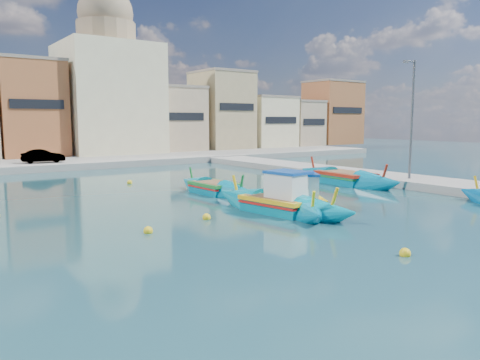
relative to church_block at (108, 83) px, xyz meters
name	(u,v)px	position (x,y,z in m)	size (l,w,h in m)	color
ground	(247,249)	(-10.00, -40.00, -8.41)	(160.00, 160.00, 0.00)	#153D41
north_quay	(33,165)	(-10.00, -8.00, -8.11)	(80.00, 8.00, 0.60)	gray
north_townhouses	(81,113)	(-3.32, -0.64, -3.41)	(83.20, 7.87, 10.19)	tan
church_block	(108,83)	(0.00, 0.00, 0.00)	(10.00, 10.00, 19.10)	beige
quay_street_lamp	(411,119)	(7.44, -34.00, -4.07)	(1.18, 0.16, 8.00)	#595B60
luzzu_turquoise_cabin	(298,202)	(-3.80, -35.75, -8.07)	(6.19, 8.45, 2.81)	#00799E
luzzu_blue_cabin	(280,204)	(-4.97, -35.79, -8.04)	(3.30, 8.67, 3.00)	#0088A1
luzzu_cyan_mid	(345,179)	(5.00, -30.80, -8.11)	(2.96, 9.68, 2.82)	#007599
luzzu_green	(215,189)	(-4.42, -29.22, -8.16)	(2.15, 7.30, 2.28)	#007697
mooring_buoys	(222,212)	(-7.41, -34.52, -8.33)	(21.41, 21.46, 0.36)	yellow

